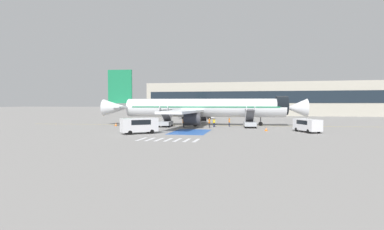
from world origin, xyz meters
The scene contains 24 objects.
ground_plane centered at (0.00, 0.00, 0.00)m, with size 600.00×600.00×0.00m, color gray.
apron_leadline_yellow centered at (-0.83, -0.29, 0.00)m, with size 0.20×76.77×0.01m, color gold.
apron_stand_patch_blue centered at (-0.83, -14.85, 0.00)m, with size 5.71×9.59×0.01m, color #2856A8.
apron_walkway_bar_0 centered at (-5.03, -25.66, 0.00)m, with size 0.44×3.60×0.01m, color silver.
apron_walkway_bar_1 centered at (-3.83, -25.66, 0.00)m, with size 0.44×3.60×0.01m, color silver.
apron_walkway_bar_2 centered at (-2.63, -25.66, 0.00)m, with size 0.44×3.60×0.01m, color silver.
apron_walkway_bar_3 centered at (-1.43, -25.66, 0.00)m, with size 0.44×3.60×0.01m, color silver.
apron_walkway_bar_4 centered at (-0.23, -25.66, 0.00)m, with size 0.44×3.60×0.01m, color silver.
apron_walkway_bar_5 centered at (0.97, -25.66, 0.00)m, with size 0.44×3.60×0.01m, color silver.
apron_walkway_bar_6 centered at (2.17, -25.66, 0.00)m, with size 0.44×3.60×0.01m, color silver.
airliner centered at (-1.54, -0.35, 3.64)m, with size 42.78×33.41×11.84m.
boarding_stairs_forward centered at (8.50, -4.04, 1.02)m, with size 2.56×5.36×4.25m.
boarding_stairs_aft centered at (-7.84, -5.29, 1.02)m, with size 2.56×5.36×4.20m.
fuel_tanker centered at (-7.36, 24.39, 1.68)m, with size 10.77×3.19×3.34m.
service_van_0 centered at (-7.82, -19.36, 1.40)m, with size 5.49×4.98×2.36m.
service_van_1 centered at (17.55, -11.83, 1.26)m, with size 3.92×5.66×2.10m.
ground_crew_0 centered at (4.50, -2.92, 1.04)m, with size 0.32×0.47×1.80m.
ground_crew_1 centered at (-3.81, -6.91, 1.04)m, with size 0.49×0.38×1.79m.
ground_crew_2 centered at (1.64, -4.28, 0.95)m, with size 0.49×0.38×1.65m.
ground_crew_3 centered at (1.03, -6.32, 1.07)m, with size 0.31×0.47×1.84m.
traffic_cone_0 centered at (11.25, -10.80, 0.30)m, with size 0.54×0.54×0.60m.
traffic_cone_1 centered at (-13.99, -4.60, 0.27)m, with size 0.49×0.49×0.55m.
traffic_cone_2 centered at (-18.35, -5.49, 0.30)m, with size 0.55×0.55×0.61m.
terminal_building centered at (11.90, 56.85, 6.27)m, with size 88.65×12.10×12.54m.
Camera 1 is at (9.07, -62.06, 4.63)m, focal length 28.00 mm.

